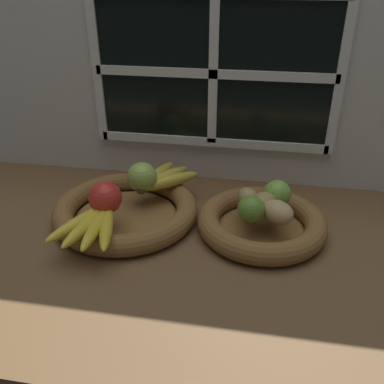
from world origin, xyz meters
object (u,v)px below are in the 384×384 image
object	(u,v)px
potato_small	(278,212)
potato_back	(272,197)
potato_large	(263,203)
fruit_bowl_right	(261,223)
banana_bunch_front	(93,224)
apple_red_front	(105,198)
potato_oblong	(248,197)
chili_pepper	(269,209)
lime_near	(251,209)
lime_far	(277,194)
fruit_bowl_left	(126,210)
apple_green_back	(142,177)
banana_bunch_back	(163,178)

from	to	relation	value
potato_small	potato_back	distance (cm)	7.89
potato_large	fruit_bowl_right	bearing A→B (deg)	-90.00
potato_large	banana_bunch_front	bearing A→B (deg)	-160.01
apple_red_front	banana_bunch_front	xyz separation A→B (cm)	(-0.36, -7.33, -2.46)
potato_oblong	potato_small	distance (cm)	9.29
fruit_bowl_right	chili_pepper	world-z (taller)	chili_pepper
potato_back	potato_small	bearing A→B (deg)	-81.03
lime_near	potato_back	bearing A→B (deg)	61.02
banana_bunch_front	lime_far	distance (cm)	42.92
fruit_bowl_left	banana_bunch_front	bearing A→B (deg)	-102.33
chili_pepper	lime_far	bearing A→B (deg)	67.95
lime_near	chili_pepper	size ratio (longest dim) A/B	0.46
lime_near	lime_far	bearing A→B (deg)	54.16
potato_back	chili_pepper	xyz separation A→B (cm)	(-0.67, -4.12, -0.97)
apple_green_back	potato_back	world-z (taller)	apple_green_back
potato_large	chili_pepper	distance (cm)	2.07
apple_green_back	lime_far	xyz separation A→B (cm)	(33.56, -1.96, -0.53)
apple_green_back	apple_red_front	xyz separation A→B (cm)	(-5.39, -11.77, 0.04)
fruit_bowl_left	lime_far	distance (cm)	37.13
banana_bunch_back	potato_oblong	bearing A→B (deg)	-18.35
lime_far	banana_bunch_front	bearing A→B (deg)	-156.43
lime_near	chili_pepper	world-z (taller)	lime_near
banana_bunch_front	banana_bunch_back	distance (cm)	25.56
potato_large	lime_near	xyz separation A→B (cm)	(-2.65, -3.97, 0.53)
potato_large	potato_small	xyz separation A→B (cm)	(3.28, -3.28, -0.03)
apple_green_back	lime_near	size ratio (longest dim) A/B	1.23
potato_oblong	chili_pepper	xyz separation A→B (cm)	(5.06, -2.48, -1.11)
fruit_bowl_right	banana_bunch_back	distance (cm)	28.48
potato_oblong	apple_red_front	bearing A→B (deg)	-164.85
potato_back	apple_red_front	bearing A→B (deg)	-164.73
apple_green_back	potato_oblong	world-z (taller)	apple_green_back
potato_large	lime_far	size ratio (longest dim) A/B	1.01
apple_red_front	potato_back	xyz separation A→B (cm)	(37.91, 10.35, -1.81)
banana_bunch_back	potato_oblong	world-z (taller)	potato_oblong
banana_bunch_back	potato_oblong	xyz separation A→B (cm)	(22.50, -7.46, 0.59)
banana_bunch_front	banana_bunch_back	xyz separation A→B (cm)	(10.04, 23.51, 0.20)
potato_small	banana_bunch_back	bearing A→B (deg)	155.21
fruit_bowl_right	apple_green_back	size ratio (longest dim) A/B	3.98
potato_large	potato_small	world-z (taller)	same
apple_green_back	potato_back	bearing A→B (deg)	-2.50
potato_oblong	potato_back	bearing A→B (deg)	15.95
fruit_bowl_left	apple_red_front	bearing A→B (deg)	-113.34
lime_near	lime_far	size ratio (longest dim) A/B	0.95
apple_red_front	lime_near	world-z (taller)	apple_red_front
potato_oblong	potato_large	xyz separation A→B (cm)	(3.68, -2.87, 0.39)
banana_bunch_back	lime_far	world-z (taller)	lime_far
potato_large	fruit_bowl_left	bearing A→B (deg)	180.00
fruit_bowl_right	fruit_bowl_left	bearing A→B (deg)	180.00
apple_red_front	banana_bunch_front	distance (cm)	7.74
potato_back	banana_bunch_front	bearing A→B (deg)	-155.20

